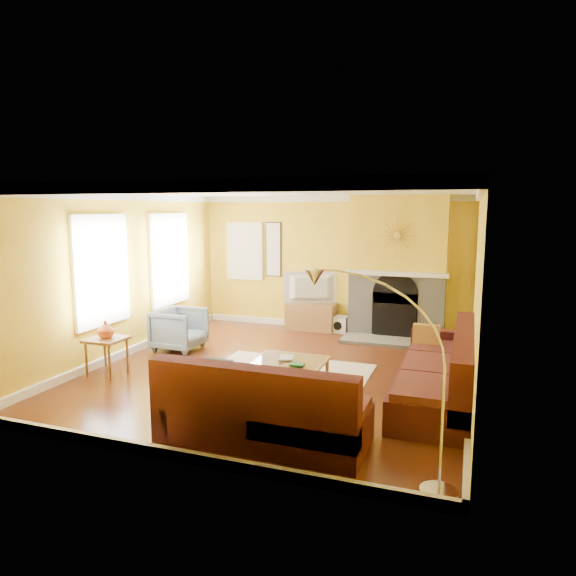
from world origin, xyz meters
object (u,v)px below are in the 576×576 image
at_px(sectional_sofa, 341,366).
at_px(armchair, 179,329).
at_px(side_table, 107,357).
at_px(coffee_table, 287,375).
at_px(arc_lamp, 381,383).
at_px(media_console, 311,317).

relative_size(sectional_sofa, armchair, 4.71).
xyz_separation_m(sectional_sofa, side_table, (-3.50, -0.20, -0.17)).
distance_m(coffee_table, side_table, 2.73).
xyz_separation_m(coffee_table, arc_lamp, (1.61, -2.05, 0.76)).
height_order(coffee_table, arc_lamp, arc_lamp).
distance_m(sectional_sofa, side_table, 3.51).
height_order(coffee_table, armchair, armchair).
bearing_deg(coffee_table, arc_lamp, -51.96).
height_order(media_console, arc_lamp, arc_lamp).
xyz_separation_m(sectional_sofa, media_console, (-1.51, 3.58, -0.18)).
height_order(media_console, side_table, side_table).
height_order(media_console, armchair, armchair).
height_order(sectional_sofa, side_table, sectional_sofa).
height_order(coffee_table, side_table, side_table).
height_order(sectional_sofa, arc_lamp, arc_lamp).
bearing_deg(sectional_sofa, side_table, -176.79).
xyz_separation_m(sectional_sofa, armchair, (-3.25, 1.40, -0.09)).
height_order(side_table, arc_lamp, arc_lamp).
bearing_deg(arc_lamp, sectional_sofa, 113.15).
distance_m(sectional_sofa, arc_lamp, 2.15).
bearing_deg(sectional_sofa, armchair, 156.69).
bearing_deg(side_table, armchair, 81.11).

